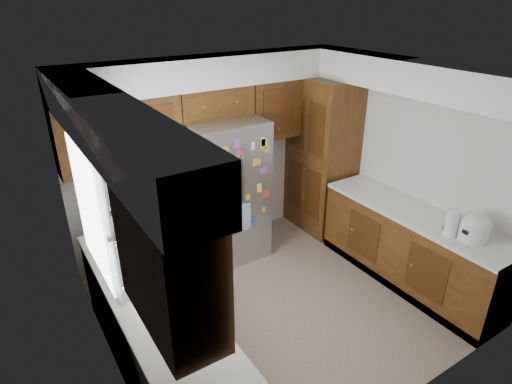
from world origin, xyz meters
The scene contains 12 objects.
floor centered at (0.00, 0.00, 0.00)m, with size 3.60×3.60×0.00m, color gray.
room_shell centered at (-0.11, 0.36, 1.82)m, with size 3.64×3.24×2.52m.
left_counter_run centered at (-1.36, 0.03, 0.43)m, with size 1.36×3.20×0.92m.
right_counter_run centered at (1.50, -0.47, 0.42)m, with size 0.63×2.25×0.92m.
pantry centered at (1.50, 1.15, 1.07)m, with size 0.60×0.90×2.15m, color #3F200C.
fridge centered at (0.00, 1.20, 0.90)m, with size 0.90×0.79×1.80m.
bridge_cabinet centered at (0.00, 1.43, 1.98)m, with size 0.96×0.34×0.35m, color #3F200C.
fridge_top_items centered at (-0.11, 1.45, 2.29)m, with size 0.93×0.33×0.32m.
sink_assembly centered at (-1.50, 0.10, 0.99)m, with size 0.52×0.70×0.37m.
left_counter_clutter centered at (-1.48, 0.84, 1.05)m, with size 0.37×0.80×0.38m.
rice_cooker centered at (1.50, -1.14, 1.06)m, with size 0.31×0.30×0.26m.
paper_towel centered at (1.36, -0.99, 1.06)m, with size 0.12×0.12×0.28m, color white.
Camera 1 is at (-2.28, -3.06, 3.14)m, focal length 30.00 mm.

